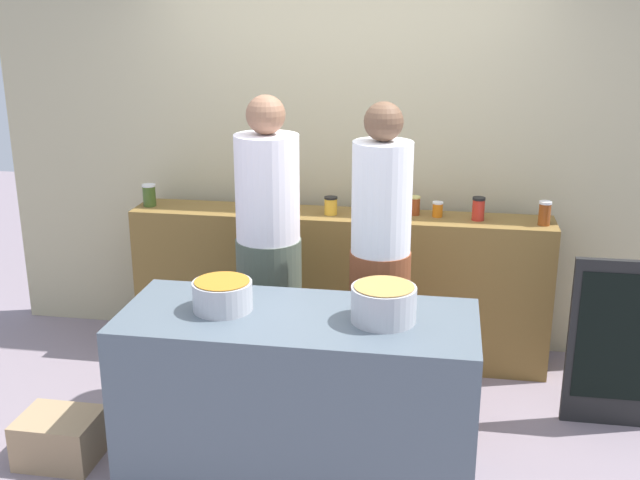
# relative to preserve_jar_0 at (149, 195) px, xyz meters

# --- Properties ---
(ground) EXTENTS (12.00, 12.00, 0.00)m
(ground) POSITION_rel_preserve_jar_0_xyz_m (1.26, -1.08, -1.07)
(ground) COLOR gray
(storefront_wall) EXTENTS (4.80, 0.12, 3.00)m
(storefront_wall) POSITION_rel_preserve_jar_0_xyz_m (1.26, 0.37, 0.43)
(storefront_wall) COLOR #B9AE88
(storefront_wall) RESTS_ON ground
(display_shelf) EXTENTS (2.70, 0.36, 0.99)m
(display_shelf) POSITION_rel_preserve_jar_0_xyz_m (1.26, 0.02, -0.57)
(display_shelf) COLOR brown
(display_shelf) RESTS_ON ground
(prep_table) EXTENTS (1.70, 0.70, 0.88)m
(prep_table) POSITION_rel_preserve_jar_0_xyz_m (1.26, -1.38, -0.63)
(prep_table) COLOR #515E69
(prep_table) RESTS_ON ground
(preserve_jar_0) EXTENTS (0.09, 0.09, 0.15)m
(preserve_jar_0) POSITION_rel_preserve_jar_0_xyz_m (0.00, 0.00, 0.00)
(preserve_jar_0) COLOR #3A541F
(preserve_jar_0) RESTS_ON display_shelf
(preserve_jar_1) EXTENTS (0.08, 0.08, 0.13)m
(preserve_jar_1) POSITION_rel_preserve_jar_0_xyz_m (0.85, 0.03, -0.01)
(preserve_jar_1) COLOR red
(preserve_jar_1) RESTS_ON display_shelf
(preserve_jar_2) EXTENTS (0.09, 0.09, 0.11)m
(preserve_jar_2) POSITION_rel_preserve_jar_0_xyz_m (1.21, -0.01, -0.02)
(preserve_jar_2) COLOR gold
(preserve_jar_2) RESTS_ON display_shelf
(preserve_jar_3) EXTENTS (0.08, 0.08, 0.14)m
(preserve_jar_3) POSITION_rel_preserve_jar_0_xyz_m (1.58, -0.01, -0.00)
(preserve_jar_3) COLOR orange
(preserve_jar_3) RESTS_ON display_shelf
(preserve_jar_4) EXTENTS (0.07, 0.07, 0.12)m
(preserve_jar_4) POSITION_rel_preserve_jar_0_xyz_m (1.74, 0.07, -0.01)
(preserve_jar_4) COLOR #943E1B
(preserve_jar_4) RESTS_ON display_shelf
(preserve_jar_5) EXTENTS (0.07, 0.07, 0.10)m
(preserve_jar_5) POSITION_rel_preserve_jar_0_xyz_m (1.89, 0.05, -0.02)
(preserve_jar_5) COLOR #D06612
(preserve_jar_5) RESTS_ON display_shelf
(preserve_jar_6) EXTENTS (0.08, 0.08, 0.14)m
(preserve_jar_6) POSITION_rel_preserve_jar_0_xyz_m (2.13, 0.01, -0.00)
(preserve_jar_6) COLOR red
(preserve_jar_6) RESTS_ON display_shelf
(preserve_jar_7) EXTENTS (0.08, 0.08, 0.15)m
(preserve_jar_7) POSITION_rel_preserve_jar_0_xyz_m (2.53, -0.03, 0.00)
(preserve_jar_7) COLOR brown
(preserve_jar_7) RESTS_ON display_shelf
(cooking_pot_left) EXTENTS (0.29, 0.29, 0.15)m
(cooking_pot_left) POSITION_rel_preserve_jar_0_xyz_m (0.90, -1.37, -0.11)
(cooking_pot_left) COLOR #B7B7BC
(cooking_pot_left) RESTS_ON prep_table
(cooking_pot_center) EXTENTS (0.30, 0.30, 0.17)m
(cooking_pot_center) POSITION_rel_preserve_jar_0_xyz_m (1.67, -1.38, -0.10)
(cooking_pot_center) COLOR #B7B7BC
(cooking_pot_center) RESTS_ON prep_table
(cook_with_tongs) EXTENTS (0.38, 0.38, 1.81)m
(cook_with_tongs) POSITION_rel_preserve_jar_0_xyz_m (0.94, -0.57, -0.24)
(cook_with_tongs) COLOR #4C5648
(cook_with_tongs) RESTS_ON ground
(cook_in_cap) EXTENTS (0.34, 0.34, 1.80)m
(cook_in_cap) POSITION_rel_preserve_jar_0_xyz_m (1.59, -0.70, -0.24)
(cook_in_cap) COLOR brown
(cook_in_cap) RESTS_ON ground
(bread_crate) EXTENTS (0.40, 0.32, 0.25)m
(bread_crate) POSITION_rel_preserve_jar_0_xyz_m (0.01, -1.44, -0.94)
(bread_crate) COLOR tan
(bread_crate) RESTS_ON ground
(chalkboard_sign) EXTENTS (0.55, 0.04, 0.98)m
(chalkboard_sign) POSITION_rel_preserve_jar_0_xyz_m (2.91, -0.60, -0.57)
(chalkboard_sign) COLOR black
(chalkboard_sign) RESTS_ON ground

